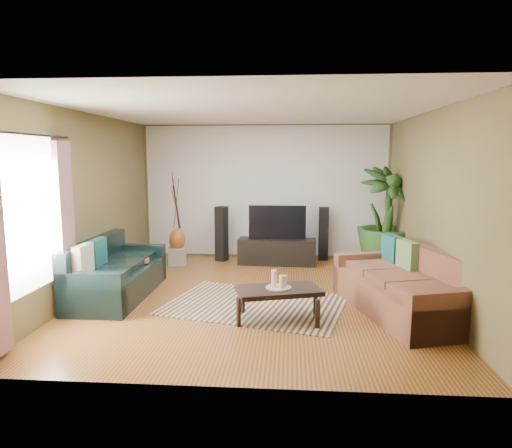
# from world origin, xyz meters

# --- Properties ---
(floor) EXTENTS (5.50, 5.50, 0.00)m
(floor) POSITION_xyz_m (0.00, 0.00, 0.00)
(floor) COLOR brown
(floor) RESTS_ON ground
(ceiling) EXTENTS (5.50, 5.50, 0.00)m
(ceiling) POSITION_xyz_m (0.00, 0.00, 2.70)
(ceiling) COLOR white
(ceiling) RESTS_ON ground
(wall_back) EXTENTS (5.00, 0.00, 5.00)m
(wall_back) POSITION_xyz_m (0.00, 2.75, 1.35)
(wall_back) COLOR brown
(wall_back) RESTS_ON ground
(wall_front) EXTENTS (5.00, 0.00, 5.00)m
(wall_front) POSITION_xyz_m (0.00, -2.75, 1.35)
(wall_front) COLOR brown
(wall_front) RESTS_ON ground
(wall_left) EXTENTS (0.00, 5.50, 5.50)m
(wall_left) POSITION_xyz_m (-2.50, 0.00, 1.35)
(wall_left) COLOR brown
(wall_left) RESTS_ON ground
(wall_right) EXTENTS (0.00, 5.50, 5.50)m
(wall_right) POSITION_xyz_m (2.50, 0.00, 1.35)
(wall_right) COLOR brown
(wall_right) RESTS_ON ground
(backwall_panel) EXTENTS (4.90, 0.00, 4.90)m
(backwall_panel) POSITION_xyz_m (0.00, 2.74, 1.35)
(backwall_panel) COLOR white
(backwall_panel) RESTS_ON ground
(window_pane) EXTENTS (0.00, 1.80, 1.80)m
(window_pane) POSITION_xyz_m (-2.48, -1.60, 1.40)
(window_pane) COLOR white
(window_pane) RESTS_ON ground
(curtain_far) EXTENTS (0.08, 0.35, 2.20)m
(curtain_far) POSITION_xyz_m (-2.43, -0.85, 1.15)
(curtain_far) COLOR gray
(curtain_far) RESTS_ON ground
(curtain_rod) EXTENTS (0.03, 1.90, 0.03)m
(curtain_rod) POSITION_xyz_m (-2.43, -1.60, 2.30)
(curtain_rod) COLOR black
(curtain_rod) RESTS_ON ground
(sofa_left) EXTENTS (0.88, 2.04, 0.85)m
(sofa_left) POSITION_xyz_m (-2.02, -0.17, 0.42)
(sofa_left) COLOR black
(sofa_left) RESTS_ON floor
(sofa_right) EXTENTS (1.58, 2.40, 0.85)m
(sofa_right) POSITION_xyz_m (1.97, -0.60, 0.42)
(sofa_right) COLOR brown
(sofa_right) RESTS_ON floor
(area_rug) EXTENTS (2.74, 2.24, 0.01)m
(area_rug) POSITION_xyz_m (0.04, -0.44, 0.01)
(area_rug) COLOR tan
(area_rug) RESTS_ON floor
(coffee_table) EXTENTS (1.15, 0.83, 0.42)m
(coffee_table) POSITION_xyz_m (0.38, -1.03, 0.21)
(coffee_table) COLOR black
(coffee_table) RESTS_ON floor
(candle_tray) EXTENTS (0.32, 0.32, 0.01)m
(candle_tray) POSITION_xyz_m (0.38, -1.03, 0.43)
(candle_tray) COLOR gray
(candle_tray) RESTS_ON coffee_table
(candle_tall) EXTENTS (0.07, 0.07, 0.21)m
(candle_tall) POSITION_xyz_m (0.32, -1.00, 0.54)
(candle_tall) COLOR beige
(candle_tall) RESTS_ON candle_tray
(candle_mid) EXTENTS (0.07, 0.07, 0.16)m
(candle_mid) POSITION_xyz_m (0.42, -1.07, 0.52)
(candle_mid) COLOR beige
(candle_mid) RESTS_ON candle_tray
(candle_short) EXTENTS (0.07, 0.07, 0.13)m
(candle_short) POSITION_xyz_m (0.45, -0.97, 0.50)
(candle_short) COLOR beige
(candle_short) RESTS_ON candle_tray
(tv_stand) EXTENTS (1.50, 0.52, 0.49)m
(tv_stand) POSITION_xyz_m (0.27, 2.05, 0.25)
(tv_stand) COLOR black
(tv_stand) RESTS_ON floor
(television) EXTENTS (1.09, 0.06, 0.64)m
(television) POSITION_xyz_m (0.27, 2.07, 0.82)
(television) COLOR black
(television) RESTS_ON tv_stand
(speaker_left) EXTENTS (0.26, 0.27, 1.08)m
(speaker_left) POSITION_xyz_m (-0.84, 2.27, 0.54)
(speaker_left) COLOR black
(speaker_left) RESTS_ON floor
(speaker_right) EXTENTS (0.20, 0.22, 1.06)m
(speaker_right) POSITION_xyz_m (1.18, 2.50, 0.53)
(speaker_right) COLOR black
(speaker_right) RESTS_ON floor
(potted_plant) EXTENTS (1.41, 1.41, 1.88)m
(potted_plant) POSITION_xyz_m (2.25, 1.80, 0.94)
(potted_plant) COLOR #204316
(potted_plant) RESTS_ON floor
(plant_pot) EXTENTS (0.35, 0.35, 0.27)m
(plant_pot) POSITION_xyz_m (2.25, 1.80, 0.13)
(plant_pot) COLOR black
(plant_pot) RESTS_ON floor
(pedestal) EXTENTS (0.38, 0.38, 0.33)m
(pedestal) POSITION_xyz_m (-1.64, 1.87, 0.17)
(pedestal) COLOR #959592
(pedestal) RESTS_ON floor
(vase) EXTENTS (0.30, 0.30, 0.42)m
(vase) POSITION_xyz_m (-1.64, 1.87, 0.48)
(vase) COLOR #96491B
(vase) RESTS_ON pedestal
(side_table) EXTENTS (0.57, 0.57, 0.50)m
(side_table) POSITION_xyz_m (-1.92, 0.25, 0.25)
(side_table) COLOR brown
(side_table) RESTS_ON floor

